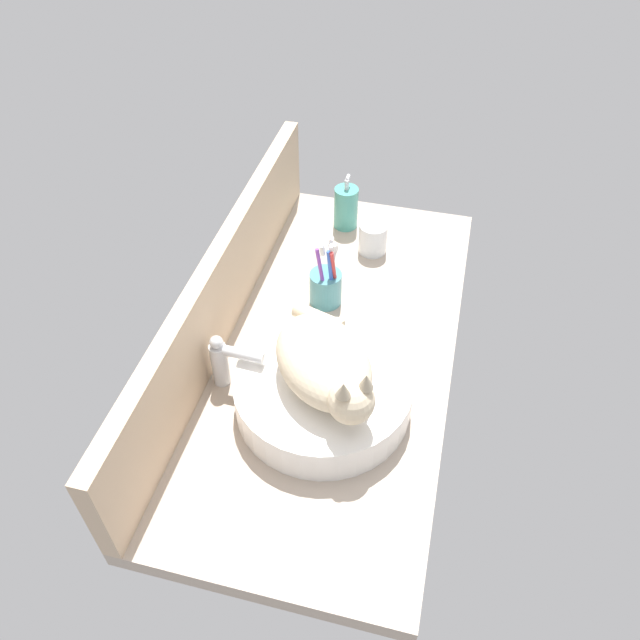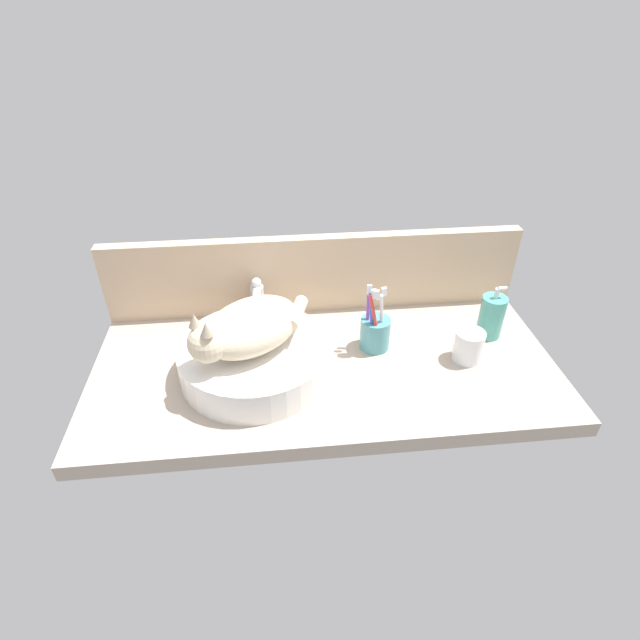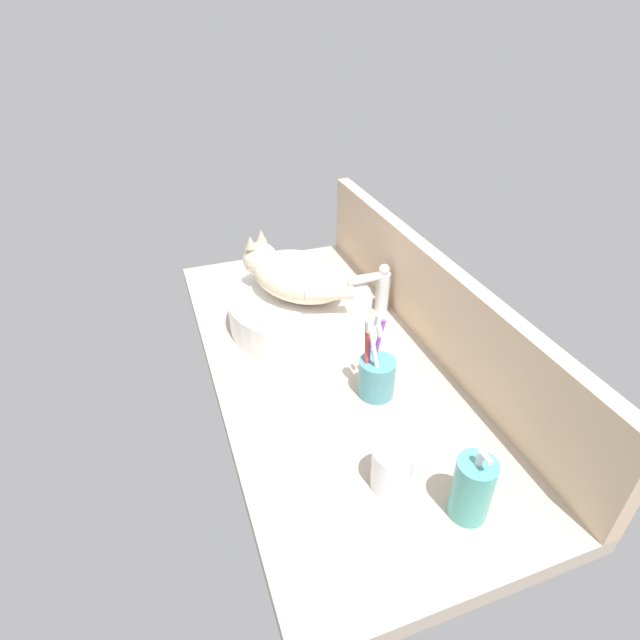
{
  "view_description": "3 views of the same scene",
  "coord_description": "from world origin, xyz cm",
  "px_view_note": "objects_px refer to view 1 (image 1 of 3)",
  "views": [
    {
      "loc": [
        -94.95,
        -20.62,
        104.17
      ],
      "look_at": [
        -2.69,
        2.35,
        9.82
      ],
      "focal_mm": 35.0,
      "sensor_mm": 36.0,
      "label": 1
    },
    {
      "loc": [
        -11.4,
        -96.81,
        80.45
      ],
      "look_at": [
        -0.74,
        4.53,
        9.87
      ],
      "focal_mm": 28.0,
      "sensor_mm": 36.0,
      "label": 2
    },
    {
      "loc": [
        85.26,
        -33.18,
        72.97
      ],
      "look_at": [
        -2.58,
        -1.87,
        10.23
      ],
      "focal_mm": 28.0,
      "sensor_mm": 36.0,
      "label": 3
    }
  ],
  "objects_px": {
    "sink_basin": "(323,392)",
    "faucet": "(224,360)",
    "cat": "(327,365)",
    "toothbrush_cup": "(326,286)",
    "soap_dispenser": "(346,207)",
    "water_glass": "(373,240)"
  },
  "relations": [
    {
      "from": "soap_dispenser",
      "to": "water_glass",
      "type": "bearing_deg",
      "value": -134.96
    },
    {
      "from": "water_glass",
      "to": "toothbrush_cup",
      "type": "bearing_deg",
      "value": 161.98
    },
    {
      "from": "sink_basin",
      "to": "faucet",
      "type": "bearing_deg",
      "value": 87.47
    },
    {
      "from": "sink_basin",
      "to": "soap_dispenser",
      "type": "relative_size",
      "value": 2.39
    },
    {
      "from": "cat",
      "to": "faucet",
      "type": "xyz_separation_m",
      "value": [
        0.02,
        0.22,
        -0.07
      ]
    },
    {
      "from": "toothbrush_cup",
      "to": "faucet",
      "type": "bearing_deg",
      "value": 154.01
    },
    {
      "from": "sink_basin",
      "to": "soap_dispenser",
      "type": "bearing_deg",
      "value": 8.09
    },
    {
      "from": "soap_dispenser",
      "to": "cat",
      "type": "bearing_deg",
      "value": -171.23
    },
    {
      "from": "sink_basin",
      "to": "cat",
      "type": "relative_size",
      "value": 1.2
    },
    {
      "from": "cat",
      "to": "soap_dispenser",
      "type": "bearing_deg",
      "value": 8.77
    },
    {
      "from": "cat",
      "to": "faucet",
      "type": "height_order",
      "value": "cat"
    },
    {
      "from": "cat",
      "to": "toothbrush_cup",
      "type": "relative_size",
      "value": 1.61
    },
    {
      "from": "sink_basin",
      "to": "soap_dispenser",
      "type": "xyz_separation_m",
      "value": [
        0.63,
        0.09,
        0.02
      ]
    },
    {
      "from": "faucet",
      "to": "water_glass",
      "type": "height_order",
      "value": "faucet"
    },
    {
      "from": "sink_basin",
      "to": "faucet",
      "type": "relative_size",
      "value": 2.66
    },
    {
      "from": "faucet",
      "to": "soap_dispenser",
      "type": "xyz_separation_m",
      "value": [
        0.62,
        -0.13,
        -0.01
      ]
    },
    {
      "from": "soap_dispenser",
      "to": "faucet",
      "type": "bearing_deg",
      "value": 168.52
    },
    {
      "from": "faucet",
      "to": "toothbrush_cup",
      "type": "height_order",
      "value": "toothbrush_cup"
    },
    {
      "from": "cat",
      "to": "water_glass",
      "type": "xyz_separation_m",
      "value": [
        0.54,
        0.0,
        -0.1
      ]
    },
    {
      "from": "cat",
      "to": "soap_dispenser",
      "type": "height_order",
      "value": "cat"
    },
    {
      "from": "cat",
      "to": "sink_basin",
      "type": "bearing_deg",
      "value": 41.97
    },
    {
      "from": "sink_basin",
      "to": "toothbrush_cup",
      "type": "distance_m",
      "value": 0.32
    }
  ]
}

